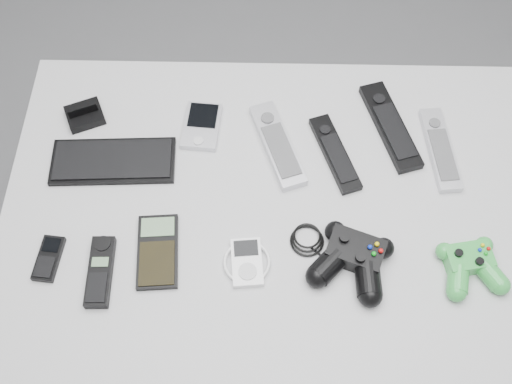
{
  "coord_description": "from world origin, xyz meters",
  "views": [
    {
      "loc": [
        -0.06,
        -0.49,
        1.86
      ],
      "look_at": [
        -0.07,
        0.1,
        0.8
      ],
      "focal_mm": 42.0,
      "sensor_mm": 36.0,
      "label": 1
    }
  ],
  "objects_px": {
    "pda_keyboard": "(113,161)",
    "controller_black": "(353,258)",
    "mp3_player": "(247,262)",
    "pda": "(202,126)",
    "remote_black_a": "(335,153)",
    "remote_silver_b": "(440,149)",
    "remote_black_b": "(390,126)",
    "controller_green": "(471,264)",
    "desk": "(286,219)",
    "calculator": "(158,251)",
    "remote_silver_a": "(277,144)",
    "mobile_phone": "(48,258)",
    "cordless_handset": "(100,272)"
  },
  "relations": [
    {
      "from": "mobile_phone",
      "to": "controller_black",
      "type": "bearing_deg",
      "value": 6.41
    },
    {
      "from": "desk",
      "to": "cordless_handset",
      "type": "distance_m",
      "value": 0.4
    },
    {
      "from": "mobile_phone",
      "to": "calculator",
      "type": "xyz_separation_m",
      "value": [
        0.21,
        0.02,
        -0.0
      ]
    },
    {
      "from": "mobile_phone",
      "to": "controller_black",
      "type": "distance_m",
      "value": 0.59
    },
    {
      "from": "calculator",
      "to": "mp3_player",
      "type": "height_order",
      "value": "mp3_player"
    },
    {
      "from": "remote_black_b",
      "to": "controller_black",
      "type": "distance_m",
      "value": 0.34
    },
    {
      "from": "remote_black_b",
      "to": "remote_silver_b",
      "type": "distance_m",
      "value": 0.12
    },
    {
      "from": "remote_black_a",
      "to": "remote_silver_b",
      "type": "xyz_separation_m",
      "value": [
        0.23,
        0.01,
        0.0
      ]
    },
    {
      "from": "pda",
      "to": "remote_silver_a",
      "type": "relative_size",
      "value": 0.55
    },
    {
      "from": "desk",
      "to": "remote_silver_b",
      "type": "xyz_separation_m",
      "value": [
        0.33,
        0.13,
        0.08
      ]
    },
    {
      "from": "remote_silver_a",
      "to": "controller_green",
      "type": "xyz_separation_m",
      "value": [
        0.37,
        -0.27,
        0.01
      ]
    },
    {
      "from": "remote_black_a",
      "to": "remote_silver_b",
      "type": "bearing_deg",
      "value": -15.82
    },
    {
      "from": "desk",
      "to": "controller_black",
      "type": "bearing_deg",
      "value": -46.23
    },
    {
      "from": "remote_silver_a",
      "to": "desk",
      "type": "bearing_deg",
      "value": -100.82
    },
    {
      "from": "remote_black_b",
      "to": "calculator",
      "type": "bearing_deg",
      "value": -164.85
    },
    {
      "from": "desk",
      "to": "calculator",
      "type": "relative_size",
      "value": 7.55
    },
    {
      "from": "calculator",
      "to": "controller_black",
      "type": "height_order",
      "value": "controller_black"
    },
    {
      "from": "remote_silver_a",
      "to": "mobile_phone",
      "type": "xyz_separation_m",
      "value": [
        -0.44,
        -0.27,
        -0.0
      ]
    },
    {
      "from": "mobile_phone",
      "to": "controller_green",
      "type": "bearing_deg",
      "value": 5.78
    },
    {
      "from": "remote_black_a",
      "to": "calculator",
      "type": "bearing_deg",
      "value": -166.25
    },
    {
      "from": "pda_keyboard",
      "to": "controller_black",
      "type": "xyz_separation_m",
      "value": [
        0.49,
        -0.22,
        0.02
      ]
    },
    {
      "from": "pda_keyboard",
      "to": "calculator",
      "type": "xyz_separation_m",
      "value": [
        0.12,
        -0.21,
        -0.0
      ]
    },
    {
      "from": "remote_black_a",
      "to": "mobile_phone",
      "type": "xyz_separation_m",
      "value": [
        -0.57,
        -0.25,
        -0.0
      ]
    },
    {
      "from": "mp3_player",
      "to": "controller_black",
      "type": "height_order",
      "value": "controller_black"
    },
    {
      "from": "remote_silver_b",
      "to": "calculator",
      "type": "xyz_separation_m",
      "value": [
        -0.58,
        -0.25,
        -0.0
      ]
    },
    {
      "from": "pda_keyboard",
      "to": "remote_silver_b",
      "type": "bearing_deg",
      "value": 0.85
    },
    {
      "from": "pda",
      "to": "controller_black",
      "type": "height_order",
      "value": "controller_black"
    },
    {
      "from": "pda_keyboard",
      "to": "pda",
      "type": "height_order",
      "value": "pda"
    },
    {
      "from": "remote_black_b",
      "to": "calculator",
      "type": "relative_size",
      "value": 1.51
    },
    {
      "from": "pda_keyboard",
      "to": "mobile_phone",
      "type": "distance_m",
      "value": 0.24
    },
    {
      "from": "mp3_player",
      "to": "controller_black",
      "type": "relative_size",
      "value": 0.38
    },
    {
      "from": "remote_silver_b",
      "to": "mp3_player",
      "type": "height_order",
      "value": "remote_silver_b"
    },
    {
      "from": "remote_black_b",
      "to": "remote_silver_b",
      "type": "xyz_separation_m",
      "value": [
        0.1,
        -0.06,
        -0.0
      ]
    },
    {
      "from": "pda",
      "to": "mp3_player",
      "type": "distance_m",
      "value": 0.34
    },
    {
      "from": "controller_black",
      "to": "controller_green",
      "type": "bearing_deg",
      "value": 18.57
    },
    {
      "from": "remote_silver_b",
      "to": "controller_black",
      "type": "distance_m",
      "value": 0.33
    },
    {
      "from": "pda",
      "to": "remote_silver_a",
      "type": "xyz_separation_m",
      "value": [
        0.17,
        -0.05,
        0.0
      ]
    },
    {
      "from": "mp3_player",
      "to": "cordless_handset",
      "type": "bearing_deg",
      "value": 179.88
    },
    {
      "from": "pda_keyboard",
      "to": "controller_green",
      "type": "xyz_separation_m",
      "value": [
        0.72,
        -0.23,
        0.01
      ]
    },
    {
      "from": "calculator",
      "to": "controller_black",
      "type": "xyz_separation_m",
      "value": [
        0.38,
        -0.01,
        0.02
      ]
    },
    {
      "from": "calculator",
      "to": "mp3_player",
      "type": "relative_size",
      "value": 1.58
    },
    {
      "from": "remote_black_a",
      "to": "controller_green",
      "type": "height_order",
      "value": "controller_green"
    },
    {
      "from": "calculator",
      "to": "remote_black_b",
      "type": "bearing_deg",
      "value": 28.14
    },
    {
      "from": "pda_keyboard",
      "to": "controller_black",
      "type": "bearing_deg",
      "value": -26.68
    },
    {
      "from": "pda_keyboard",
      "to": "controller_green",
      "type": "height_order",
      "value": "controller_green"
    },
    {
      "from": "mobile_phone",
      "to": "desk",
      "type": "bearing_deg",
      "value": 21.89
    },
    {
      "from": "remote_silver_a",
      "to": "controller_black",
      "type": "xyz_separation_m",
      "value": [
        0.14,
        -0.27,
        0.01
      ]
    },
    {
      "from": "pda",
      "to": "mobile_phone",
      "type": "bearing_deg",
      "value": -126.28
    },
    {
      "from": "remote_black_a",
      "to": "mobile_phone",
      "type": "bearing_deg",
      "value": -175.48
    },
    {
      "from": "remote_silver_b",
      "to": "controller_green",
      "type": "xyz_separation_m",
      "value": [
        0.02,
        -0.27,
        0.01
      ]
    }
  ]
}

